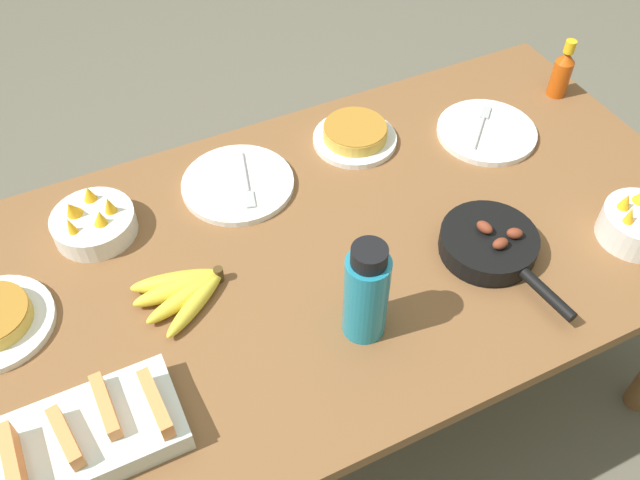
# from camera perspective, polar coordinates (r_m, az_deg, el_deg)

# --- Properties ---
(ground_plane) EXTENTS (14.00, 14.00, 0.00)m
(ground_plane) POSITION_cam_1_polar(r_m,az_deg,el_deg) (2.07, -0.00, -13.56)
(ground_plane) COLOR #666051
(dining_table) EXTENTS (1.82, 0.93, 0.70)m
(dining_table) POSITION_cam_1_polar(r_m,az_deg,el_deg) (1.55, -0.00, -2.73)
(dining_table) COLOR brown
(dining_table) RESTS_ON ground_plane
(banana_bunch) EXTENTS (0.20, 0.18, 0.04)m
(banana_bunch) POSITION_cam_1_polar(r_m,az_deg,el_deg) (1.42, -11.41, -4.22)
(banana_bunch) COLOR yellow
(banana_bunch) RESTS_ON dining_table
(melon_tray) EXTENTS (0.31, 0.18, 0.10)m
(melon_tray) POSITION_cam_1_polar(r_m,az_deg,el_deg) (1.27, -18.76, -15.23)
(melon_tray) COLOR silver
(melon_tray) RESTS_ON dining_table
(skillet) EXTENTS (0.21, 0.35, 0.08)m
(skillet) POSITION_cam_1_polar(r_m,az_deg,el_deg) (1.50, 14.13, -0.38)
(skillet) COLOR black
(skillet) RESTS_ON dining_table
(frittata_plate_side) EXTENTS (0.21, 0.21, 0.05)m
(frittata_plate_side) POSITION_cam_1_polar(r_m,az_deg,el_deg) (1.73, 2.96, 8.81)
(frittata_plate_side) COLOR white
(frittata_plate_side) RESTS_ON dining_table
(empty_plate_near_front) EXTENTS (0.25, 0.25, 0.02)m
(empty_plate_near_front) POSITION_cam_1_polar(r_m,az_deg,el_deg) (1.81, 13.84, 8.84)
(empty_plate_near_front) COLOR white
(empty_plate_near_front) RESTS_ON dining_table
(empty_plate_far_left) EXTENTS (0.27, 0.27, 0.02)m
(empty_plate_far_left) POSITION_cam_1_polar(r_m,az_deg,el_deg) (1.62, -6.92, 4.71)
(empty_plate_far_left) COLOR white
(empty_plate_far_left) RESTS_ON dining_table
(fruit_bowl_mango) EXTENTS (0.16, 0.16, 0.13)m
(fruit_bowl_mango) POSITION_cam_1_polar(r_m,az_deg,el_deg) (1.63, 25.26, 1.32)
(fruit_bowl_mango) COLOR white
(fruit_bowl_mango) RESTS_ON dining_table
(fruit_bowl_citrus) EXTENTS (0.18, 0.18, 0.10)m
(fruit_bowl_citrus) POSITION_cam_1_polar(r_m,az_deg,el_deg) (1.58, -18.53, 1.44)
(fruit_bowl_citrus) COLOR white
(fruit_bowl_citrus) RESTS_ON dining_table
(water_bottle) EXTENTS (0.09, 0.09, 0.24)m
(water_bottle) POSITION_cam_1_polar(r_m,az_deg,el_deg) (1.27, 3.91, -4.47)
(water_bottle) COLOR teal
(water_bottle) RESTS_ON dining_table
(hot_sauce_bottle) EXTENTS (0.05, 0.05, 0.16)m
(hot_sauce_bottle) POSITION_cam_1_polar(r_m,az_deg,el_deg) (1.96, 19.72, 13.20)
(hot_sauce_bottle) COLOR #C64C0F
(hot_sauce_bottle) RESTS_ON dining_table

